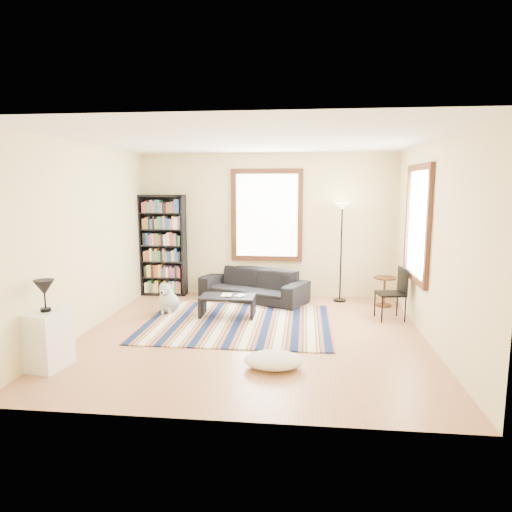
# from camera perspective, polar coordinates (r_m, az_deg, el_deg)

# --- Properties ---
(floor) EXTENTS (5.00, 5.00, 0.10)m
(floor) POSITION_cam_1_polar(r_m,az_deg,el_deg) (6.84, -0.46, -10.22)
(floor) COLOR #AA724E
(floor) RESTS_ON ground
(ceiling) EXTENTS (5.00, 5.00, 0.10)m
(ceiling) POSITION_cam_1_polar(r_m,az_deg,el_deg) (6.50, -0.49, 14.74)
(ceiling) COLOR white
(ceiling) RESTS_ON floor
(wall_back) EXTENTS (5.00, 0.10, 2.80)m
(wall_back) POSITION_cam_1_polar(r_m,az_deg,el_deg) (9.03, 1.40, 3.87)
(wall_back) COLOR beige
(wall_back) RESTS_ON floor
(wall_front) EXTENTS (5.00, 0.10, 2.80)m
(wall_front) POSITION_cam_1_polar(r_m,az_deg,el_deg) (4.02, -4.67, -2.40)
(wall_front) COLOR beige
(wall_front) RESTS_ON floor
(wall_left) EXTENTS (0.10, 5.00, 2.80)m
(wall_left) POSITION_cam_1_polar(r_m,az_deg,el_deg) (7.26, -20.91, 2.07)
(wall_left) COLOR beige
(wall_left) RESTS_ON floor
(wall_right) EXTENTS (0.10, 5.00, 2.80)m
(wall_right) POSITION_cam_1_polar(r_m,az_deg,el_deg) (6.71, 21.70, 1.52)
(wall_right) COLOR beige
(wall_right) RESTS_ON floor
(window_back) EXTENTS (1.20, 0.06, 1.60)m
(window_back) POSITION_cam_1_polar(r_m,az_deg,el_deg) (8.94, 1.36, 5.10)
(window_back) COLOR white
(window_back) RESTS_ON wall_back
(window_right) EXTENTS (0.06, 1.20, 1.60)m
(window_right) POSITION_cam_1_polar(r_m,az_deg,el_deg) (7.45, 19.57, 3.84)
(window_right) COLOR white
(window_right) RESTS_ON wall_right
(rug) EXTENTS (2.95, 2.36, 0.02)m
(rug) POSITION_cam_1_polar(r_m,az_deg,el_deg) (7.35, -2.33, -8.36)
(rug) COLOR #0C1A3C
(rug) RESTS_ON floor
(sofa) EXTENTS (2.19, 1.56, 0.60)m
(sofa) POSITION_cam_1_polar(r_m,az_deg,el_deg) (8.73, -0.33, -3.63)
(sofa) COLOR black
(sofa) RESTS_ON floor
(bookshelf) EXTENTS (0.90, 0.30, 2.00)m
(bookshelf) POSITION_cam_1_polar(r_m,az_deg,el_deg) (9.25, -11.55, 1.32)
(bookshelf) COLOR black
(bookshelf) RESTS_ON floor
(coffee_table) EXTENTS (1.02, 0.81, 0.36)m
(coffee_table) POSITION_cam_1_polar(r_m,az_deg,el_deg) (7.68, -3.57, -6.30)
(coffee_table) COLOR black
(coffee_table) RESTS_ON floor
(book_a) EXTENTS (0.23, 0.17, 0.02)m
(book_a) POSITION_cam_1_polar(r_m,az_deg,el_deg) (7.65, -4.33, -4.89)
(book_a) COLOR beige
(book_a) RESTS_ON coffee_table
(book_b) EXTENTS (0.22, 0.24, 0.01)m
(book_b) POSITION_cam_1_polar(r_m,az_deg,el_deg) (7.65, -2.41, -4.88)
(book_b) COLOR beige
(book_b) RESTS_ON coffee_table
(floor_cushion) EXTENTS (0.74, 0.56, 0.18)m
(floor_cushion) POSITION_cam_1_polar(r_m,az_deg,el_deg) (5.65, 2.23, -12.88)
(floor_cushion) COLOR beige
(floor_cushion) RESTS_ON floor
(floor_lamp) EXTENTS (0.36, 0.36, 1.86)m
(floor_lamp) POSITION_cam_1_polar(r_m,az_deg,el_deg) (8.69, 10.58, 0.40)
(floor_lamp) COLOR black
(floor_lamp) RESTS_ON floor
(side_table) EXTENTS (0.48, 0.48, 0.54)m
(side_table) POSITION_cam_1_polar(r_m,az_deg,el_deg) (8.63, 15.74, -4.30)
(side_table) COLOR #4A2412
(side_table) RESTS_ON floor
(folding_chair) EXTENTS (0.48, 0.47, 0.86)m
(folding_chair) POSITION_cam_1_polar(r_m,az_deg,el_deg) (7.77, 16.44, -4.56)
(folding_chair) COLOR black
(folding_chair) RESTS_ON floor
(white_cabinet) EXTENTS (0.45, 0.55, 0.70)m
(white_cabinet) POSITION_cam_1_polar(r_m,az_deg,el_deg) (6.09, -24.57, -9.49)
(white_cabinet) COLOR white
(white_cabinet) RESTS_ON floor
(table_lamp) EXTENTS (0.27, 0.27, 0.38)m
(table_lamp) POSITION_cam_1_polar(r_m,az_deg,el_deg) (5.95, -24.90, -4.54)
(table_lamp) COLOR black
(table_lamp) RESTS_ON white_cabinet
(dog) EXTENTS (0.42, 0.57, 0.55)m
(dog) POSITION_cam_1_polar(r_m,az_deg,el_deg) (8.05, -10.81, -5.04)
(dog) COLOR #BCBCBC
(dog) RESTS_ON floor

